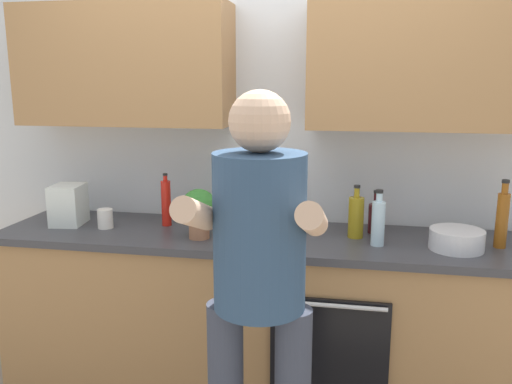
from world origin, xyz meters
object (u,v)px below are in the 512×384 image
at_px(person_standing, 259,277).
at_px(grocery_bag_produce, 68,205).
at_px(bottle_oil, 356,216).
at_px(knife_block, 258,208).
at_px(bottle_soy, 218,209).
at_px(mixing_bowl, 457,240).
at_px(bottle_soda, 221,206).
at_px(potted_herb, 199,210).
at_px(bottle_wine, 376,217).
at_px(bottle_syrup, 502,218).
at_px(cup_ceramic, 245,231).
at_px(bottle_juice, 285,219).
at_px(bottle_water, 378,222).
at_px(cup_coffee, 105,219).
at_px(bottle_hotsauce, 166,202).

distance_m(person_standing, grocery_bag_produce, 1.49).
xyz_separation_m(bottle_oil, knife_block, (-0.53, 0.11, -0.00)).
xyz_separation_m(person_standing, knife_block, (-0.19, 0.98, 0.02)).
bearing_deg(bottle_soy, mixing_bowl, -4.83).
xyz_separation_m(bottle_soda, potted_herb, (-0.04, -0.30, 0.05)).
distance_m(bottle_wine, bottle_soy, 0.84).
height_order(person_standing, bottle_syrup, person_standing).
height_order(person_standing, cup_ceramic, person_standing).
distance_m(bottle_wine, potted_herb, 0.93).
bearing_deg(bottle_juice, grocery_bag_produce, 178.91).
height_order(cup_ceramic, mixing_bowl, cup_ceramic).
bearing_deg(person_standing, knife_block, 100.75).
relative_size(bottle_soda, cup_ceramic, 2.18).
bearing_deg(bottle_oil, bottle_soda, 169.55).
relative_size(bottle_wine, bottle_water, 0.82).
relative_size(bottle_juice, knife_block, 0.89).
xyz_separation_m(bottle_syrup, grocery_bag_produce, (-2.28, 0.00, -0.03)).
xyz_separation_m(cup_coffee, potted_herb, (0.56, -0.09, 0.09)).
bearing_deg(mixing_bowl, bottle_syrup, 18.85).
bearing_deg(bottle_hotsauce, potted_herb, -38.97).
bearing_deg(bottle_soda, potted_herb, -97.36).
bearing_deg(knife_block, person_standing, -79.25).
relative_size(bottle_water, mixing_bowl, 1.09).
xyz_separation_m(bottle_syrup, cup_ceramic, (-1.24, -0.14, -0.09)).
bearing_deg(knife_block, cup_ceramic, -92.73).
bearing_deg(cup_ceramic, cup_coffee, 172.34).
bearing_deg(grocery_bag_produce, person_standing, -33.59).
xyz_separation_m(bottle_juice, potted_herb, (-0.43, -0.10, 0.05)).
xyz_separation_m(bottle_oil, cup_coffee, (-1.35, -0.08, -0.06)).
relative_size(potted_herb, grocery_bag_produce, 1.14).
bearing_deg(bottle_wine, bottle_soy, -172.10).
xyz_separation_m(bottle_juice, mixing_bowl, (0.83, -0.05, -0.05)).
height_order(bottle_juice, potted_herb, potted_herb).
distance_m(bottle_soy, mixing_bowl, 1.21).
relative_size(bottle_hotsauce, bottle_syrup, 0.88).
xyz_separation_m(bottle_hotsauce, bottle_wine, (1.14, 0.07, -0.05)).
bearing_deg(bottle_oil, cup_coffee, -176.72).
bearing_deg(mixing_bowl, cup_coffee, 178.86).
height_order(bottle_oil, knife_block, bottle_oil).
xyz_separation_m(cup_coffee, grocery_bag_produce, (-0.24, 0.04, 0.06)).
relative_size(bottle_oil, mixing_bowl, 1.07).
distance_m(bottle_syrup, mixing_bowl, 0.25).
distance_m(bottle_oil, potted_herb, 0.81).
distance_m(bottle_hotsauce, bottle_oil, 1.04).
bearing_deg(knife_block, bottle_soda, 173.31).
bearing_deg(bottle_juice, cup_coffee, -179.22).
distance_m(mixing_bowl, grocery_bag_produce, 2.07).
relative_size(person_standing, bottle_juice, 6.94).
bearing_deg(cup_coffee, potted_herb, -8.81).
bearing_deg(bottle_hotsauce, bottle_soy, -9.08).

